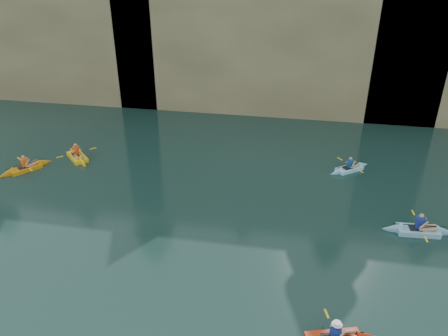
# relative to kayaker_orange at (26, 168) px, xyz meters

# --- Properties ---
(ground) EXTENTS (160.00, 160.00, 0.00)m
(ground) POSITION_rel_kayaker_orange_xyz_m (11.48, -10.17, -0.15)
(ground) COLOR black
(ground) RESTS_ON ground
(cliff) EXTENTS (70.00, 16.00, 12.00)m
(cliff) POSITION_rel_kayaker_orange_xyz_m (11.48, 19.83, 5.85)
(cliff) COLOR tan
(cliff) RESTS_ON ground
(cliff_slab_west) EXTENTS (26.00, 2.40, 10.56)m
(cliff_slab_west) POSITION_rel_kayaker_orange_xyz_m (-8.52, 12.43, 5.13)
(cliff_slab_west) COLOR #9F8A60
(cliff_slab_west) RESTS_ON ground
(cliff_slab_center) EXTENTS (24.00, 2.40, 11.40)m
(cliff_slab_center) POSITION_rel_kayaker_orange_xyz_m (13.48, 12.43, 5.55)
(cliff_slab_center) COLOR #9F8A60
(cliff_slab_center) RESTS_ON ground
(sea_cave_west) EXTENTS (4.50, 1.00, 4.00)m
(sea_cave_west) POSITION_rel_kayaker_orange_xyz_m (-6.52, 11.78, 1.85)
(sea_cave_west) COLOR black
(sea_cave_west) RESTS_ON ground
(sea_cave_center) EXTENTS (3.50, 1.00, 3.20)m
(sea_cave_center) POSITION_rel_kayaker_orange_xyz_m (7.48, 11.78, 1.45)
(sea_cave_center) COLOR black
(sea_cave_center) RESTS_ON ground
(sea_cave_east) EXTENTS (5.00, 1.00, 4.50)m
(sea_cave_east) POSITION_rel_kayaker_orange_xyz_m (21.48, 11.78, 2.10)
(sea_cave_east) COLOR black
(sea_cave_east) RESTS_ON ground
(kayaker_orange) EXTENTS (2.50, 2.93, 1.20)m
(kayaker_orange) POSITION_rel_kayaker_orange_xyz_m (0.00, 0.00, 0.00)
(kayaker_orange) COLOR orange
(kayaker_orange) RESTS_ON ground
(kayaker_ltblue_near) EXTENTS (3.36, 2.57, 1.31)m
(kayaker_ltblue_near) POSITION_rel_kayaker_orange_xyz_m (21.60, -2.44, 0.01)
(kayaker_ltblue_near) COLOR #7EB5D4
(kayaker_ltblue_near) RESTS_ON ground
(kayaker_yellow) EXTENTS (2.77, 2.76, 1.29)m
(kayaker_yellow) POSITION_rel_kayaker_orange_xyz_m (2.31, 1.95, 0.01)
(kayaker_yellow) COLOR yellow
(kayaker_yellow) RESTS_ON ground
(kayaker_ltblue_mid) EXTENTS (2.69, 2.29, 1.09)m
(kayaker_ltblue_mid) POSITION_rel_kayaker_orange_xyz_m (18.89, 3.36, -0.01)
(kayaker_ltblue_mid) COLOR #94D8F8
(kayaker_ltblue_mid) RESTS_ON ground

